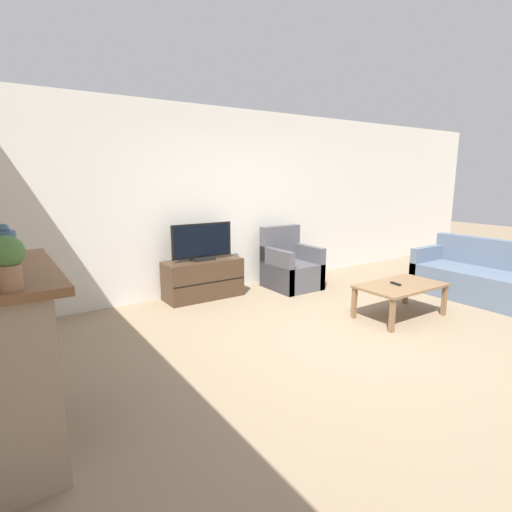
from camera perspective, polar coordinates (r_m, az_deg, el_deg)
name	(u,v)px	position (r m, az deg, el deg)	size (l,w,h in m)	color
ground_plane	(359,340)	(4.47, 14.44, -11.57)	(24.00, 24.00, 0.00)	#89755B
wall_back	(233,201)	(6.16, -3.35, 7.91)	(12.00, 0.06, 2.70)	beige
fireplace	(14,358)	(2.99, -31.25, -12.31)	(0.51, 1.33, 1.16)	tan
mantel_vase_left	(7,256)	(2.41, -32.06, 0.05)	(0.11, 0.11, 0.31)	#385670
mantel_vase_centre_left	(5,252)	(2.71, -32.24, 0.44)	(0.07, 0.07, 0.24)	#994C3D
mantel_clock	(4,253)	(2.95, -32.31, 0.39)	(0.08, 0.11, 0.15)	brown
potted_plant	(8,259)	(2.25, -31.92, -0.42)	(0.16, 0.16, 0.27)	#936B4C
tv_stand	(203,279)	(5.75, -7.57, -3.26)	(1.10, 0.46, 0.55)	#422D1E
tv	(202,243)	(5.64, -7.69, 1.83)	(0.91, 0.18, 0.52)	black
armchair	(290,268)	(6.25, 4.90, -1.78)	(0.70, 0.76, 0.95)	#4C4C51
coffee_table	(401,288)	(5.22, 19.96, -4.33)	(1.09, 0.64, 0.41)	brown
remote	(396,284)	(5.18, 19.33, -3.75)	(0.06, 0.15, 0.02)	black
couch	(493,282)	(6.43, 30.78, -3.17)	(0.82, 2.03, 0.83)	slate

